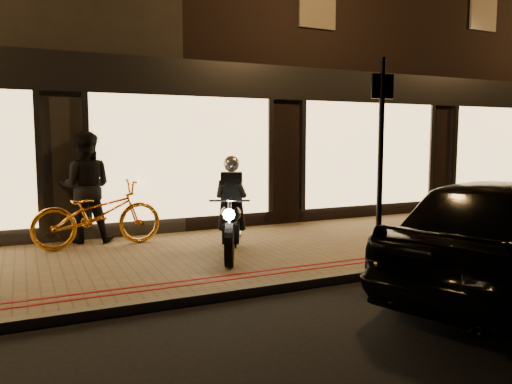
% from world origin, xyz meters
% --- Properties ---
extents(ground, '(90.00, 90.00, 0.00)m').
position_xyz_m(ground, '(0.00, 0.00, 0.00)').
color(ground, black).
rests_on(ground, ground).
extents(sidewalk, '(50.00, 4.00, 0.12)m').
position_xyz_m(sidewalk, '(0.00, 2.00, 0.06)').
color(sidewalk, brown).
rests_on(sidewalk, ground).
extents(kerb_stone, '(50.00, 0.14, 0.12)m').
position_xyz_m(kerb_stone, '(0.00, 0.05, 0.06)').
color(kerb_stone, '#59544C').
rests_on(kerb_stone, ground).
extents(red_kerb_lines, '(50.00, 0.26, 0.01)m').
position_xyz_m(red_kerb_lines, '(0.00, 0.55, 0.12)').
color(red_kerb_lines, maroon).
rests_on(red_kerb_lines, sidewalk).
extents(building_row, '(48.00, 10.11, 8.50)m').
position_xyz_m(building_row, '(-0.00, 8.99, 4.25)').
color(building_row, black).
rests_on(building_row, ground).
extents(motorcycle, '(0.96, 1.81, 1.59)m').
position_xyz_m(motorcycle, '(0.05, 1.70, 0.73)').
color(motorcycle, black).
rests_on(motorcycle, sidewalk).
extents(sign_post, '(0.35, 0.09, 3.00)m').
position_xyz_m(sign_post, '(1.79, 0.25, 1.80)').
color(sign_post, black).
rests_on(sign_post, sidewalk).
extents(bicycle_gold, '(2.21, 0.90, 1.14)m').
position_xyz_m(bicycle_gold, '(-1.78, 3.30, 0.69)').
color(bicycle_gold, orange).
rests_on(bicycle_gold, sidewalk).
extents(bicycle_dark, '(1.74, 0.65, 1.02)m').
position_xyz_m(bicycle_dark, '(5.46, 0.95, 0.63)').
color(bicycle_dark, black).
rests_on(bicycle_dark, sidewalk).
extents(person_dark, '(1.11, 0.95, 1.98)m').
position_xyz_m(person_dark, '(-1.91, 3.80, 1.11)').
color(person_dark, black).
rests_on(person_dark, sidewalk).
extents(parked_car, '(4.95, 3.33, 1.57)m').
position_xyz_m(parked_car, '(2.65, -1.28, 0.78)').
color(parked_car, black).
rests_on(parked_car, ground).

